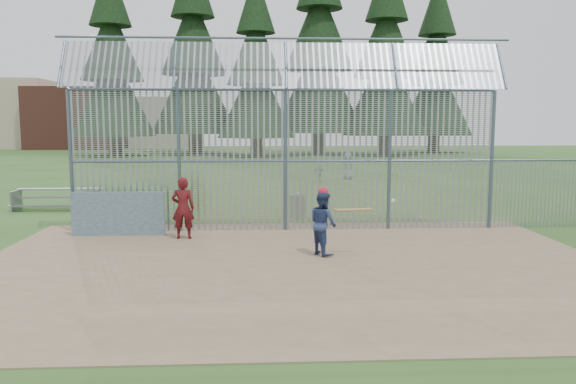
{
  "coord_description": "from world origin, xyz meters",
  "views": [
    {
      "loc": [
        -0.74,
        -12.42,
        3.11
      ],
      "look_at": [
        0.0,
        2.0,
        1.3
      ],
      "focal_mm": 35.0,
      "sensor_mm": 36.0,
      "label": 1
    }
  ],
  "objects": [
    {
      "name": "ground",
      "position": [
        0.0,
        0.0,
        0.0
      ],
      "size": [
        120.0,
        120.0,
        0.0
      ],
      "primitive_type": "plane",
      "color": "#2D511E",
      "rests_on": "ground"
    },
    {
      "name": "bg_kid_standing",
      "position": [
        4.05,
        17.65,
        0.73
      ],
      "size": [
        0.85,
        0.81,
        1.46
      ],
      "primitive_type": "imported",
      "rotation": [
        0.0,
        0.0,
        3.83
      ],
      "color": "slate",
      "rests_on": "ground"
    },
    {
      "name": "bleacher",
      "position": [
        -7.96,
        7.72,
        0.41
      ],
      "size": [
        3.0,
        0.95,
        0.72
      ],
      "color": "slate",
      "rests_on": "ground"
    },
    {
      "name": "trash_can",
      "position": [
        0.5,
        5.68,
        0.38
      ],
      "size": [
        0.56,
        0.56,
        0.82
      ],
      "color": "#95989D",
      "rests_on": "ground"
    },
    {
      "name": "bg_kid_seated",
      "position": [
        2.36,
        16.51,
        0.46
      ],
      "size": [
        0.57,
        0.32,
        0.92
      ],
      "primitive_type": "imported",
      "rotation": [
        0.0,
        0.0,
        2.96
      ],
      "color": "slate",
      "rests_on": "ground"
    },
    {
      "name": "conifer_row",
      "position": [
        1.93,
        41.51,
        10.83
      ],
      "size": [
        38.48,
        12.26,
        20.2
      ],
      "color": "#332319",
      "rests_on": "ground"
    },
    {
      "name": "dirt_infield",
      "position": [
        0.0,
        -0.5,
        0.01
      ],
      "size": [
        14.0,
        10.0,
        0.02
      ],
      "primitive_type": "cube",
      "color": "#756047",
      "rests_on": "ground"
    },
    {
      "name": "onlooker",
      "position": [
        -2.77,
        2.39,
        0.84
      ],
      "size": [
        0.61,
        0.4,
        1.64
      ],
      "primitive_type": "imported",
      "rotation": [
        0.0,
        0.0,
        3.16
      ],
      "color": "maroon",
      "rests_on": "dirt_infield"
    },
    {
      "name": "batter",
      "position": [
        0.74,
        0.4,
        0.76
      ],
      "size": [
        0.83,
        0.9,
        1.49
      ],
      "primitive_type": "imported",
      "rotation": [
        0.0,
        0.0,
        2.05
      ],
      "color": "navy",
      "rests_on": "dirt_infield"
    },
    {
      "name": "distant_buildings",
      "position": [
        -23.18,
        56.49,
        3.6
      ],
      "size": [
        26.5,
        10.5,
        8.0
      ],
      "color": "brown",
      "rests_on": "ground"
    },
    {
      "name": "backstop_fence",
      "position": [
        1.81,
        3.43,
        2.36
      ],
      "size": [
        20.09,
        0.81,
        5.3
      ],
      "color": "#47566B",
      "rests_on": "ground"
    },
    {
      "name": "batting_gear",
      "position": [
        0.95,
        0.35,
        1.39
      ],
      "size": [
        1.75,
        0.4,
        0.56
      ],
      "color": "#AF172E",
      "rests_on": "ground"
    },
    {
      "name": "dugout_wall",
      "position": [
        -4.6,
        2.9,
        0.62
      ],
      "size": [
        2.5,
        0.12,
        1.2
      ],
      "primitive_type": "cube",
      "color": "#38566B",
      "rests_on": "dirt_infield"
    }
  ]
}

